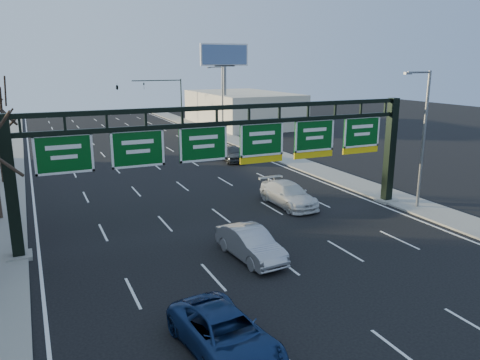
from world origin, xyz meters
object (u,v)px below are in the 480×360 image
sign_gantry (236,149)px  car_white_wagon (288,194)px  car_blue_suv (225,334)px  car_silver_sedan (250,244)px

sign_gantry → car_white_wagon: (4.87, 2.13, -3.86)m
car_blue_suv → car_silver_sedan: 7.95m
car_silver_sedan → car_white_wagon: size_ratio=0.87×
sign_gantry → car_white_wagon: 6.57m
sign_gantry → car_blue_suv: 13.40m
sign_gantry → car_silver_sedan: 6.31m
car_silver_sedan → car_blue_suv: bearing=-126.9°
car_white_wagon → car_blue_suv: bearing=-128.6°
sign_gantry → car_silver_sedan: sign_gantry is taller
car_blue_suv → car_silver_sedan: (4.20, 6.75, 0.05)m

